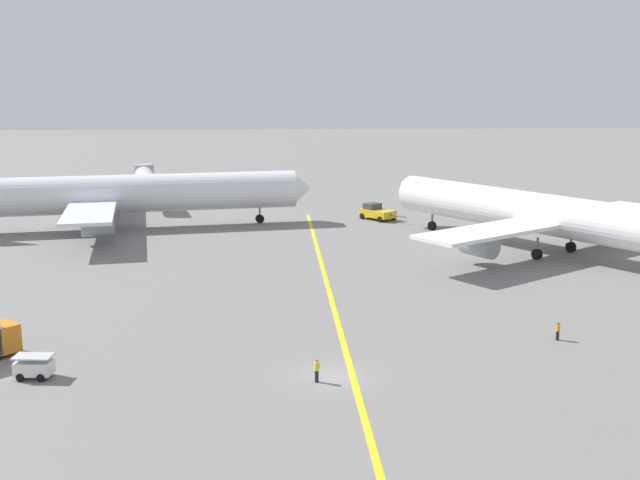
{
  "coord_description": "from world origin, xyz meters",
  "views": [
    {
      "loc": [
        -3.5,
        -53.25,
        21.14
      ],
      "look_at": [
        0.54,
        30.13,
        4.0
      ],
      "focal_mm": 43.42,
      "sensor_mm": 36.0,
      "label": 1
    }
  ],
  "objects_px": {
    "airliner_at_gate_left": "(110,195)",
    "jet_bridge": "(146,179)",
    "gse_baggage_cart_trailing": "(34,367)",
    "ground_crew_ramp_agent_by_cones": "(558,331)",
    "airliner_being_pushed": "(538,214)",
    "pushback_tug": "(377,212)",
    "ground_crew_marshaller_foreground": "(317,370)"
  },
  "relations": [
    {
      "from": "gse_baggage_cart_trailing",
      "to": "airliner_at_gate_left",
      "type": "bearing_deg",
      "value": 96.75
    },
    {
      "from": "ground_crew_marshaller_foreground",
      "to": "jet_bridge",
      "type": "relative_size",
      "value": 0.08
    },
    {
      "from": "gse_baggage_cart_trailing",
      "to": "ground_crew_ramp_agent_by_cones",
      "type": "xyz_separation_m",
      "value": [
        40.93,
        6.44,
        -0.05
      ]
    },
    {
      "from": "pushback_tug",
      "to": "jet_bridge",
      "type": "xyz_separation_m",
      "value": [
        -38.42,
        17.15,
        3.26
      ]
    },
    {
      "from": "ground_crew_ramp_agent_by_cones",
      "to": "jet_bridge",
      "type": "height_order",
      "value": "jet_bridge"
    },
    {
      "from": "pushback_tug",
      "to": "ground_crew_marshaller_foreground",
      "type": "height_order",
      "value": "pushback_tug"
    },
    {
      "from": "gse_baggage_cart_trailing",
      "to": "pushback_tug",
      "type": "bearing_deg",
      "value": 63.03
    },
    {
      "from": "airliner_at_gate_left",
      "to": "jet_bridge",
      "type": "xyz_separation_m",
      "value": [
        1.3,
        23.15,
        -0.6
      ]
    },
    {
      "from": "ground_crew_marshaller_foreground",
      "to": "ground_crew_ramp_agent_by_cones",
      "type": "bearing_deg",
      "value": 21.88
    },
    {
      "from": "airliner_being_pushed",
      "to": "pushback_tug",
      "type": "bearing_deg",
      "value": 125.26
    },
    {
      "from": "airliner_at_gate_left",
      "to": "ground_crew_ramp_agent_by_cones",
      "type": "height_order",
      "value": "airliner_at_gate_left"
    },
    {
      "from": "airliner_at_gate_left",
      "to": "ground_crew_marshaller_foreground",
      "type": "height_order",
      "value": "airliner_at_gate_left"
    },
    {
      "from": "airliner_being_pushed",
      "to": "ground_crew_ramp_agent_by_cones",
      "type": "height_order",
      "value": "airliner_being_pushed"
    },
    {
      "from": "ground_crew_marshaller_foreground",
      "to": "ground_crew_ramp_agent_by_cones",
      "type": "height_order",
      "value": "ground_crew_marshaller_foreground"
    },
    {
      "from": "airliner_at_gate_left",
      "to": "gse_baggage_cart_trailing",
      "type": "relative_size",
      "value": 20.55
    },
    {
      "from": "airliner_being_pushed",
      "to": "gse_baggage_cart_trailing",
      "type": "bearing_deg",
      "value": -141.39
    },
    {
      "from": "airliner_being_pushed",
      "to": "ground_crew_marshaller_foreground",
      "type": "height_order",
      "value": "airliner_being_pushed"
    },
    {
      "from": "ground_crew_marshaller_foreground",
      "to": "ground_crew_ramp_agent_by_cones",
      "type": "xyz_separation_m",
      "value": [
        20.45,
        8.22,
        -0.12
      ]
    },
    {
      "from": "pushback_tug",
      "to": "gse_baggage_cart_trailing",
      "type": "height_order",
      "value": "pushback_tug"
    },
    {
      "from": "airliner_at_gate_left",
      "to": "airliner_being_pushed",
      "type": "relative_size",
      "value": 1.34
    },
    {
      "from": "pushback_tug",
      "to": "jet_bridge",
      "type": "relative_size",
      "value": 0.35
    },
    {
      "from": "ground_crew_marshaller_foreground",
      "to": "jet_bridge",
      "type": "distance_m",
      "value": 87.44
    },
    {
      "from": "airliner_being_pushed",
      "to": "ground_crew_marshaller_foreground",
      "type": "distance_m",
      "value": 51.37
    },
    {
      "from": "jet_bridge",
      "to": "gse_baggage_cart_trailing",
      "type": "bearing_deg",
      "value": -86.06
    },
    {
      "from": "gse_baggage_cart_trailing",
      "to": "ground_crew_marshaller_foreground",
      "type": "distance_m",
      "value": 20.55
    },
    {
      "from": "airliner_at_gate_left",
      "to": "airliner_being_pushed",
      "type": "xyz_separation_m",
      "value": [
        57.02,
        -18.46,
        -0.14
      ]
    },
    {
      "from": "airliner_at_gate_left",
      "to": "airliner_being_pushed",
      "type": "height_order",
      "value": "airliner_being_pushed"
    },
    {
      "from": "airliner_at_gate_left",
      "to": "airliner_being_pushed",
      "type": "distance_m",
      "value": 59.93
    },
    {
      "from": "gse_baggage_cart_trailing",
      "to": "ground_crew_marshaller_foreground",
      "type": "bearing_deg",
      "value": -4.95
    },
    {
      "from": "airliner_being_pushed",
      "to": "ground_crew_ramp_agent_by_cones",
      "type": "xyz_separation_m",
      "value": [
        -9.17,
        -33.56,
        -4.08
      ]
    },
    {
      "from": "ground_crew_marshaller_foreground",
      "to": "airliner_at_gate_left",
      "type": "bearing_deg",
      "value": 114.46
    },
    {
      "from": "airliner_being_pushed",
      "to": "ground_crew_marshaller_foreground",
      "type": "relative_size",
      "value": 24.89
    }
  ]
}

